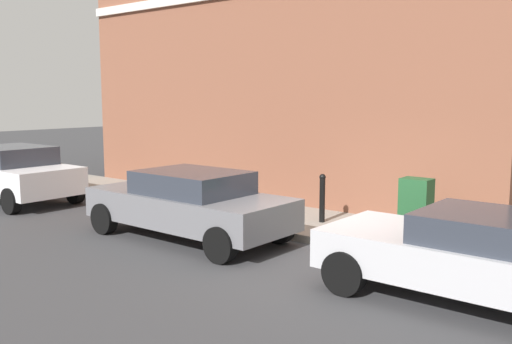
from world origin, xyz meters
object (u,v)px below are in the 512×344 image
car_white (10,173)px  utility_cabinet (416,211)px  bollard_near_cabinet (322,196)px  car_silver (489,257)px  car_grey (189,203)px

car_white → utility_cabinet: size_ratio=3.90×
bollard_near_cabinet → car_white: bearing=107.1°
utility_cabinet → bollard_near_cabinet: utility_cabinet is taller
bollard_near_cabinet → car_silver: bearing=-120.1°
utility_cabinet → bollard_near_cabinet: (0.10, 2.12, 0.02)m
car_silver → utility_cabinet: size_ratio=3.87×
car_silver → utility_cabinet: (2.28, 1.99, -0.00)m
car_silver → utility_cabinet: bearing=-48.8°
car_silver → car_grey: (0.03, 5.72, 0.04)m
car_silver → utility_cabinet: utility_cabinet is taller
car_white → bollard_near_cabinet: 8.67m
car_white → utility_cabinet: 10.69m
utility_cabinet → car_white: bearing=103.2°
utility_cabinet → bollard_near_cabinet: bearing=87.3°
car_white → car_silver: bearing=-179.3°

